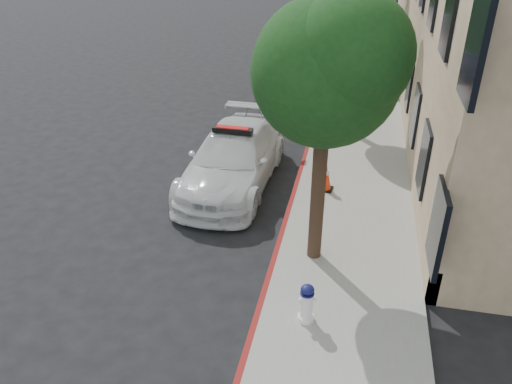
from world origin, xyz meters
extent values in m
plane|color=black|center=(0.00, 0.00, 0.00)|extent=(120.00, 120.00, 0.00)
cube|color=gray|center=(3.60, 10.00, 0.07)|extent=(3.20, 50.00, 0.15)
cube|color=maroon|center=(2.06, 10.00, 0.07)|extent=(0.12, 50.00, 0.15)
cylinder|color=black|center=(2.90, -2.00, 1.80)|extent=(0.30, 0.30, 3.30)
sphere|color=#123B14|center=(2.90, -2.00, 4.25)|extent=(2.80, 2.80, 2.80)
sphere|color=#123B14|center=(3.30, -2.30, 4.65)|extent=(2.24, 2.24, 2.24)
sphere|color=#123B14|center=(2.55, -1.70, 3.95)|extent=(2.10, 2.10, 2.10)
cylinder|color=black|center=(2.90, 6.00, 1.74)|extent=(0.30, 0.30, 3.19)
sphere|color=#123B14|center=(2.90, 6.00, 4.14)|extent=(2.60, 2.60, 2.60)
sphere|color=#123B14|center=(2.55, 6.30, 3.84)|extent=(1.95, 1.95, 1.95)
cylinder|color=black|center=(2.90, 14.00, 1.86)|extent=(0.30, 0.30, 3.41)
imported|color=white|center=(0.25, 1.20, 0.79)|extent=(2.36, 5.52, 1.59)
cube|color=black|center=(0.25, 1.20, 1.65)|extent=(1.11, 0.31, 0.14)
cube|color=#A50A07|center=(0.25, 1.20, 1.71)|extent=(0.91, 0.24, 0.06)
imported|color=black|center=(1.20, 8.42, 0.76)|extent=(2.09, 4.58, 1.52)
imported|color=#151E34|center=(1.20, 14.51, 0.68)|extent=(1.95, 4.29, 1.36)
cylinder|color=white|center=(2.97, -4.07, 0.20)|extent=(0.31, 0.31, 0.10)
cylinder|color=white|center=(2.97, -4.07, 0.51)|extent=(0.23, 0.23, 0.53)
ellipsoid|color=#121452|center=(2.97, -4.07, 0.87)|extent=(0.25, 0.25, 0.18)
cylinder|color=white|center=(2.97, -4.07, 0.63)|extent=(0.34, 0.22, 0.10)
cylinder|color=white|center=(2.97, -4.07, 0.63)|extent=(0.16, 0.20, 0.10)
cube|color=black|center=(2.88, 1.12, 0.17)|extent=(0.45, 0.45, 0.03)
cone|color=#FF350D|center=(2.88, 1.12, 0.55)|extent=(0.31, 0.31, 0.73)
cylinder|color=white|center=(2.88, 1.12, 0.67)|extent=(0.17, 0.17, 0.11)
camera|label=1|loc=(3.52, -11.12, 6.74)|focal=35.00mm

